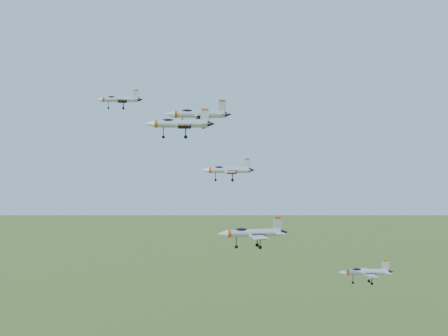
{
  "coord_description": "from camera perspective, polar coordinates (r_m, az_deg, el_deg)",
  "views": [
    {
      "loc": [
        -6.86,
        -128.35,
        128.41
      ],
      "look_at": [
        3.79,
        -3.18,
        121.79
      ],
      "focal_mm": 50.0,
      "sensor_mm": 36.0,
      "label": 1
    }
  ],
  "objects": [
    {
      "name": "jet_left_low",
      "position": [
        135.42,
        0.3,
        -0.18
      ],
      "size": [
        11.87,
        9.82,
        3.17
      ],
      "rotation": [
        0.0,
        0.0,
        -0.07
      ],
      "color": "#B7BDC5"
    },
    {
      "name": "jet_lead",
      "position": [
        142.93,
        -9.61,
        6.21
      ],
      "size": [
        10.71,
        8.82,
        2.86
      ],
      "rotation": [
        0.0,
        0.0,
        0.04
      ],
      "color": "#B7BDC5"
    },
    {
      "name": "jet_right_low",
      "position": [
        117.17,
        2.56,
        -5.94
      ],
      "size": [
        13.75,
        11.4,
        3.67
      ],
      "rotation": [
        0.0,
        0.0,
        0.09
      ],
      "color": "#B7BDC5"
    },
    {
      "name": "jet_trail",
      "position": [
        132.73,
        12.78,
        -9.26
      ],
      "size": [
        11.67,
        9.62,
        3.12
      ],
      "rotation": [
        0.0,
        0.0,
        -0.04
      ],
      "color": "#B7BDC5"
    },
    {
      "name": "jet_left_high",
      "position": [
        124.48,
        -2.45,
        4.94
      ],
      "size": [
        13.71,
        11.37,
        3.66
      ],
      "rotation": [
        0.0,
        0.0,
        0.09
      ],
      "color": "#B7BDC5"
    },
    {
      "name": "jet_right_high",
      "position": [
        111.52,
        -4.15,
        4.06
      ],
      "size": [
        12.71,
        10.42,
        3.41
      ],
      "rotation": [
        0.0,
        0.0,
        0.0
      ],
      "color": "#B7BDC5"
    }
  ]
}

